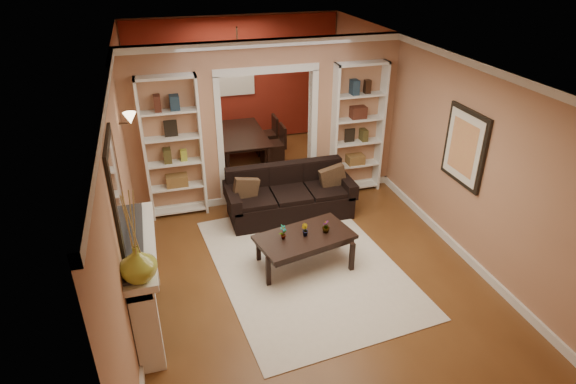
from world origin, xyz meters
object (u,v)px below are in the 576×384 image
object	(u,v)px
bookshelf_left	(173,149)
fireplace	(147,283)
dining_table	(242,147)
bookshelf_right	(357,129)
sofa	(290,194)
coffee_table	(304,250)

from	to	relation	value
bookshelf_left	fireplace	bearing A→B (deg)	-102.05
fireplace	dining_table	size ratio (longest dim) A/B	0.98
bookshelf_right	fireplace	xyz separation A→B (m)	(-3.64, -2.53, -0.57)
bookshelf_right	dining_table	xyz separation A→B (m)	(-1.69, 1.79, -0.85)
sofa	bookshelf_left	bearing A→B (deg)	161.44
bookshelf_right	fireplace	size ratio (longest dim) A/B	1.35
bookshelf_right	dining_table	distance (m)	2.60
bookshelf_left	fireplace	size ratio (longest dim) A/B	1.35
sofa	bookshelf_right	xyz separation A→B (m)	(1.37, 0.58, 0.75)
bookshelf_left	fireplace	world-z (taller)	bookshelf_left
coffee_table	bookshelf_right	xyz separation A→B (m)	(1.57, 1.96, 0.91)
dining_table	bookshelf_right	bearing A→B (deg)	-136.68
coffee_table	fireplace	distance (m)	2.18
sofa	bookshelf_right	bearing A→B (deg)	22.91
coffee_table	bookshelf_right	size ratio (longest dim) A/B	0.56
coffee_table	bookshelf_left	bearing A→B (deg)	115.45
sofa	bookshelf_left	xyz separation A→B (m)	(-1.73, 0.58, 0.75)
coffee_table	dining_table	size ratio (longest dim) A/B	0.75
sofa	fireplace	world-z (taller)	fireplace
sofa	fireplace	distance (m)	3.00
sofa	coffee_table	bearing A→B (deg)	-97.97
sofa	dining_table	size ratio (longest dim) A/B	1.18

